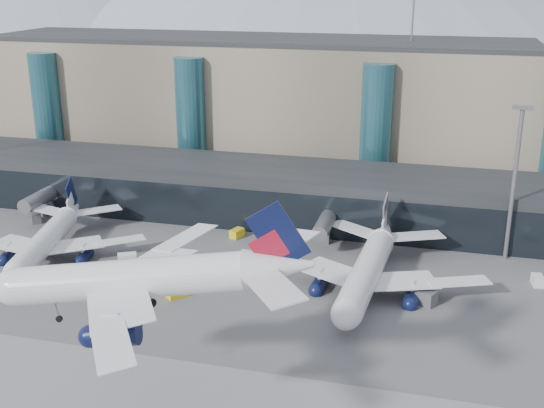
% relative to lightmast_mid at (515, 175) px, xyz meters
% --- Properties ---
extents(ground, '(900.00, 900.00, 0.00)m').
position_rel_lightmast_mid_xyz_m(ground, '(-30.00, -48.00, -14.42)').
color(ground, '#515154').
rests_on(ground, ground).
extents(concourse, '(170.00, 27.00, 10.00)m').
position_rel_lightmast_mid_xyz_m(concourse, '(-30.02, 9.73, -9.45)').
color(concourse, black).
rests_on(concourse, ground).
extents(terminal_main, '(130.00, 30.00, 31.00)m').
position_rel_lightmast_mid_xyz_m(terminal_main, '(-55.00, 42.00, 1.03)').
color(terminal_main, gray).
rests_on(terminal_main, ground).
extents(teal_towers, '(116.40, 19.40, 46.00)m').
position_rel_lightmast_mid_xyz_m(teal_towers, '(-44.99, 26.01, -0.41)').
color(teal_towers, '#245866').
rests_on(teal_towers, ground).
extents(lightmast_mid, '(3.00, 1.20, 25.60)m').
position_rel_lightmast_mid_xyz_m(lightmast_mid, '(0.00, 0.00, 0.00)').
color(lightmast_mid, slate).
rests_on(lightmast_mid, ground).
extents(hero_jet, '(34.09, 34.16, 11.08)m').
position_rel_lightmast_mid_xyz_m(hero_jet, '(-37.09, -54.65, 3.43)').
color(hero_jet, silver).
rests_on(hero_jet, ground).
extents(jet_parked_left, '(33.04, 33.88, 10.90)m').
position_rel_lightmast_mid_xyz_m(jet_parked_left, '(-74.27, -16.44, -10.30)').
color(jet_parked_left, silver).
rests_on(jet_parked_left, ground).
extents(jet_parked_mid, '(37.07, 36.35, 11.96)m').
position_rel_lightmast_mid_xyz_m(jet_parked_mid, '(-20.61, -15.50, -9.90)').
color(jet_parked_mid, silver).
rests_on(jet_parked_mid, ground).
extents(veh_a, '(3.43, 2.89, 1.68)m').
position_rel_lightmast_mid_xyz_m(veh_a, '(-59.81, -17.74, -13.58)').
color(veh_a, silver).
rests_on(veh_a, ground).
extents(veh_b, '(2.40, 3.01, 1.51)m').
position_rel_lightmast_mid_xyz_m(veh_b, '(-45.97, -2.17, -13.66)').
color(veh_b, gold).
rests_on(veh_b, ground).
extents(veh_c, '(4.34, 3.62, 2.13)m').
position_rel_lightmast_mid_xyz_m(veh_c, '(-12.51, -19.91, -13.35)').
color(veh_c, '#4D4E53').
rests_on(veh_c, ground).
extents(veh_f, '(3.30, 3.59, 1.80)m').
position_rel_lightmast_mid_xyz_m(veh_f, '(-85.37, -4.14, -13.52)').
color(veh_f, '#4D4E53').
rests_on(veh_f, ground).
extents(veh_g, '(1.84, 2.78, 1.52)m').
position_rel_lightmast_mid_xyz_m(veh_g, '(4.11, -9.44, -13.66)').
color(veh_g, silver).
rests_on(veh_g, ground).
extents(veh_h, '(3.48, 3.65, 1.83)m').
position_rel_lightmast_mid_xyz_m(veh_h, '(-47.30, -26.79, -13.50)').
color(veh_h, gold).
rests_on(veh_h, ground).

